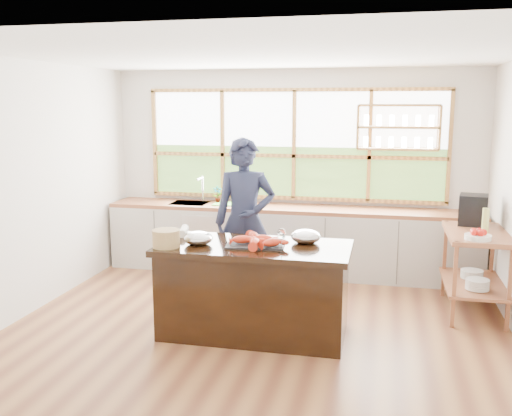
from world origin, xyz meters
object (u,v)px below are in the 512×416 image
(espresso_machine, at_px, (473,210))
(wicker_basket, at_px, (166,238))
(island, at_px, (254,289))
(cook, at_px, (245,221))

(espresso_machine, height_order, wicker_basket, espresso_machine)
(island, relative_size, cook, 0.99)
(island, bearing_deg, espresso_machine, 33.78)
(island, relative_size, espresso_machine, 5.41)
(cook, bearing_deg, espresso_machine, 0.36)
(cook, bearing_deg, wicker_basket, -124.57)
(island, xyz_separation_m, cook, (-0.31, 0.91, 0.48))
(cook, relative_size, espresso_machine, 5.48)
(espresso_machine, bearing_deg, island, -136.65)
(island, distance_m, espresso_machine, 2.71)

